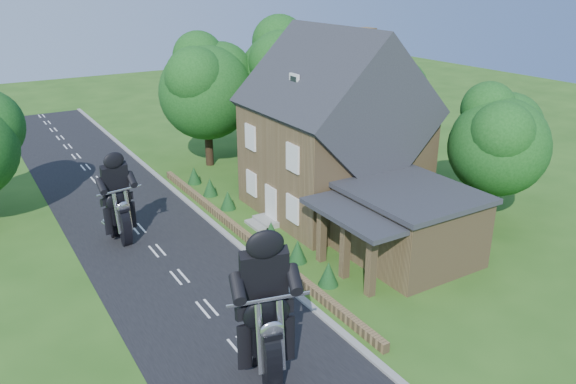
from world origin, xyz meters
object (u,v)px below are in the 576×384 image
motorcycle_lead (265,358)px  motorcycle_follow (120,229)px  house (334,135)px  garden_wall (245,235)px  annex (406,224)px

motorcycle_lead → motorcycle_follow: bearing=-71.5°
house → motorcycle_follow: size_ratio=6.70×
motorcycle_lead → motorcycle_follow: motorcycle_lead is taller
garden_wall → motorcycle_lead: motorcycle_lead is taller
annex → garden_wall: bearing=133.8°
annex → motorcycle_lead: bearing=-157.4°
garden_wall → house: (6.19, 1.00, 4.14)m
motorcycle_lead → annex: bearing=-143.9°
motorcycle_lead → motorcycle_follow: (-1.14, 12.89, -0.12)m
garden_wall → motorcycle_follow: bearing=151.4°
motorcycle_lead → motorcycle_follow: 12.94m
annex → motorcycle_follow: (-11.04, 8.77, -1.06)m
house → annex: bearing=-95.2°
motorcycle_follow → garden_wall: bearing=143.6°
motorcycle_lead → motorcycle_follow: size_ratio=1.17×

